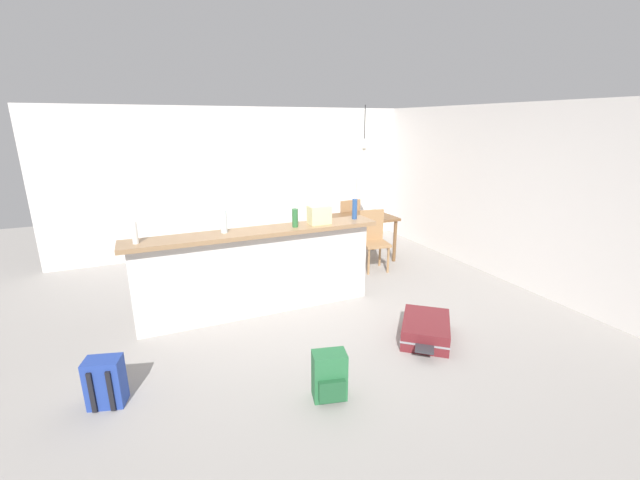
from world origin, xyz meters
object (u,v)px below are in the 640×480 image
object	(u,v)px
backpack_blue	(106,382)
backpack_green	(330,377)
dining_chair_near_partition	(373,237)
bottle_green	(295,218)
suitcase_flat_maroon	(426,329)
pendant_lamp	(364,143)
bottle_clear	(224,221)
dining_table	(359,222)
dining_chair_far_side	(347,222)
grocery_bag	(319,215)
bottle_blue	(355,209)
bottle_white	(135,233)

from	to	relation	value
backpack_blue	backpack_green	bearing A→B (deg)	-21.54
backpack_green	dining_chair_near_partition	bearing A→B (deg)	52.64
bottle_green	dining_chair_near_partition	distance (m)	1.91
suitcase_flat_maroon	backpack_green	world-z (taller)	backpack_green
pendant_lamp	backpack_blue	world-z (taller)	pendant_lamp
pendant_lamp	bottle_clear	bearing A→B (deg)	-153.59
bottle_green	dining_table	distance (m)	2.15
bottle_green	suitcase_flat_maroon	bearing A→B (deg)	-52.23
dining_chair_far_side	suitcase_flat_maroon	world-z (taller)	dining_chair_far_side
bottle_clear	dining_chair_near_partition	xyz separation A→B (m)	(2.42, 0.74, -0.66)
dining_chair_far_side	backpack_green	world-z (taller)	dining_chair_far_side
grocery_bag	dining_table	size ratio (longest dim) A/B	0.24
pendant_lamp	backpack_green	xyz separation A→B (m)	(-2.03, -3.07, -1.72)
bottle_clear	dining_table	xyz separation A→B (m)	(2.44, 1.23, -0.53)
grocery_bag	pendant_lamp	bearing A→B (deg)	43.74
dining_table	dining_chair_near_partition	world-z (taller)	dining_chair_near_partition
bottle_blue	dining_chair_far_side	world-z (taller)	bottle_blue
bottle_blue	backpack_green	world-z (taller)	bottle_blue
dining_table	grocery_bag	bearing A→B (deg)	-135.29
bottle_white	backpack_blue	xyz separation A→B (m)	(-0.33, -1.09, -0.96)
bottle_blue	grocery_bag	xyz separation A→B (m)	(-0.51, -0.04, -0.02)
dining_chair_near_partition	pendant_lamp	xyz separation A→B (m)	(0.07, 0.50, 1.41)
bottle_white	dining_table	xyz separation A→B (m)	(3.36, 1.29, -0.52)
bottle_green	grocery_bag	bearing A→B (deg)	6.32
bottle_white	grocery_bag	distance (m)	2.07
bottle_clear	bottle_blue	world-z (taller)	bottle_clear
bottle_white	dining_table	bearing A→B (deg)	21.05
bottle_white	grocery_bag	world-z (taller)	bottle_white
bottle_blue	backpack_blue	size ratio (longest dim) A/B	0.62
suitcase_flat_maroon	backpack_blue	xyz separation A→B (m)	(-3.06, 0.22, 0.09)
suitcase_flat_maroon	backpack_green	size ratio (longest dim) A/B	2.03
pendant_lamp	grocery_bag	bearing A→B (deg)	-136.26
bottle_green	bottle_blue	size ratio (longest dim) A/B	0.84
suitcase_flat_maroon	grocery_bag	bearing A→B (deg)	116.80
pendant_lamp	backpack_green	bearing A→B (deg)	-123.57
bottle_clear	backpack_green	bearing A→B (deg)	-75.80
backpack_green	backpack_blue	world-z (taller)	same
dining_chair_far_side	bottle_blue	bearing A→B (deg)	-115.10
bottle_white	suitcase_flat_maroon	xyz separation A→B (m)	(2.73, -1.31, -1.05)
grocery_bag	backpack_blue	world-z (taller)	grocery_bag
bottle_white	backpack_green	bearing A→B (deg)	-52.02
bottle_white	backpack_green	world-z (taller)	bottle_white
dining_chair_near_partition	suitcase_flat_maroon	world-z (taller)	dining_chair_near_partition
bottle_blue	backpack_green	distance (m)	2.39
bottle_blue	grocery_bag	bearing A→B (deg)	-175.52
bottle_blue	grocery_bag	distance (m)	0.52
dining_table	backpack_green	bearing A→B (deg)	-122.95
bottle_white	pendant_lamp	xyz separation A→B (m)	(3.41, 1.30, 0.76)
dining_chair_far_side	backpack_green	bearing A→B (deg)	-119.50
dining_table	dining_chair_near_partition	size ratio (longest dim) A/B	1.18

